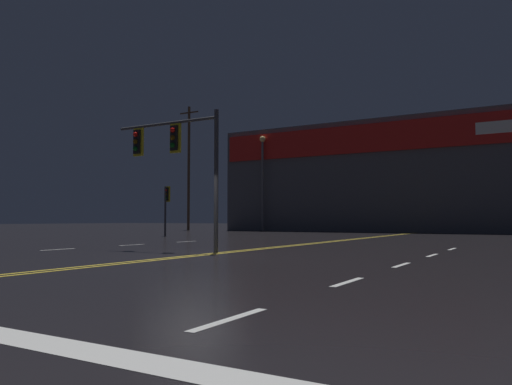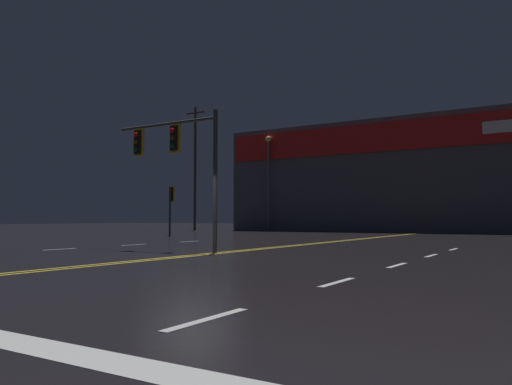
# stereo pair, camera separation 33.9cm
# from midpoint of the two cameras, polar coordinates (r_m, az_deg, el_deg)

# --- Properties ---
(ground_plane) EXTENTS (200.00, 200.00, 0.00)m
(ground_plane) POSITION_cam_midpoint_polar(r_m,az_deg,el_deg) (14.65, -6.61, -7.18)
(ground_plane) COLOR black
(road_markings) EXTENTS (17.60, 60.00, 0.01)m
(road_markings) POSITION_cam_midpoint_polar(r_m,az_deg,el_deg) (12.32, -7.37, -7.94)
(road_markings) COLOR gold
(road_markings) RESTS_ON ground
(traffic_signal_median) EXTENTS (4.25, 0.36, 4.57)m
(traffic_signal_median) POSITION_cam_midpoint_polar(r_m,az_deg,el_deg) (17.16, -9.03, 5.01)
(traffic_signal_median) COLOR #38383D
(traffic_signal_median) RESTS_ON ground
(traffic_signal_corner_northwest) EXTENTS (0.42, 0.36, 3.16)m
(traffic_signal_corner_northwest) POSITION_cam_midpoint_polar(r_m,az_deg,el_deg) (32.23, -9.38, -0.81)
(traffic_signal_corner_northwest) COLOR #38383D
(traffic_signal_corner_northwest) RESTS_ON ground
(streetlight_median_approach) EXTENTS (0.56, 0.56, 8.68)m
(streetlight_median_approach) POSITION_cam_midpoint_polar(r_m,az_deg,el_deg) (45.48, 1.64, 2.65)
(streetlight_median_approach) COLOR #59595E
(streetlight_median_approach) RESTS_ON ground
(building_backdrop) EXTENTS (35.04, 10.23, 9.39)m
(building_backdrop) POSITION_cam_midpoint_polar(r_m,az_deg,el_deg) (45.85, 19.87, 1.66)
(building_backdrop) COLOR #4C4C51
(building_backdrop) RESTS_ON ground
(utility_pole_row) EXTENTS (45.31, 0.26, 12.35)m
(utility_pole_row) POSITION_cam_midpoint_polar(r_m,az_deg,el_deg) (41.03, 15.98, 3.95)
(utility_pole_row) COLOR #4C3828
(utility_pole_row) RESTS_ON ground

